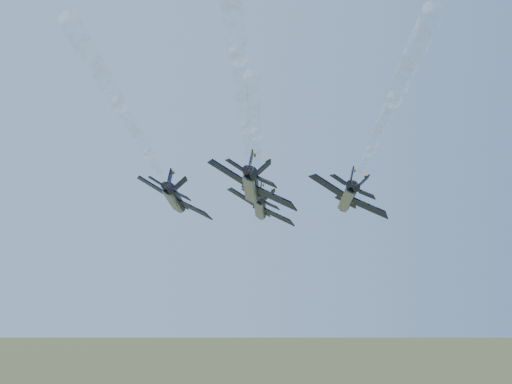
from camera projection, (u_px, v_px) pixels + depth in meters
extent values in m
cylinder|color=black|center=(261.00, 207.00, 114.56)|extent=(5.15, 12.58, 2.18)
cone|color=black|center=(263.00, 211.00, 121.93)|extent=(2.71, 2.89, 2.18)
ellipsoid|color=black|center=(263.00, 206.00, 117.75)|extent=(1.69, 2.47, 1.12)
cube|color=gray|center=(259.00, 211.00, 114.51)|extent=(4.11, 11.16, 1.07)
cube|color=black|center=(243.00, 198.00, 114.13)|extent=(4.98, 3.31, 2.87)
cube|color=yellow|center=(244.00, 198.00, 115.72)|extent=(4.68, 0.64, 2.82)
cube|color=black|center=(278.00, 217.00, 113.48)|extent=(5.65, 5.09, 2.87)
cube|color=yellow|center=(278.00, 217.00, 115.07)|extent=(4.12, 2.76, 2.82)
cube|color=black|center=(248.00, 197.00, 108.87)|extent=(2.36, 1.78, 1.33)
cube|color=black|center=(270.00, 210.00, 108.47)|extent=(2.64, 2.49, 1.33)
cube|color=black|center=(259.00, 194.00, 109.49)|extent=(1.14, 2.16, 2.41)
cube|color=black|center=(268.00, 199.00, 109.33)|extent=(2.36, 2.47, 1.74)
cylinder|color=black|center=(256.00, 203.00, 108.06)|extent=(1.64, 1.43, 1.41)
cylinder|color=black|center=(261.00, 205.00, 107.97)|extent=(1.64, 1.43, 1.41)
cylinder|color=black|center=(175.00, 198.00, 100.53)|extent=(5.15, 12.58, 2.18)
cone|color=black|center=(183.00, 203.00, 107.90)|extent=(2.71, 2.89, 2.18)
ellipsoid|color=black|center=(180.00, 197.00, 103.73)|extent=(1.69, 2.47, 1.12)
cube|color=gray|center=(173.00, 202.00, 100.49)|extent=(4.11, 11.16, 1.07)
cube|color=black|center=(154.00, 187.00, 100.11)|extent=(4.98, 3.31, 2.87)
cube|color=yellow|center=(157.00, 188.00, 101.70)|extent=(4.68, 0.64, 2.82)
cube|color=black|center=(193.00, 210.00, 99.46)|extent=(5.65, 5.09, 2.87)
cube|color=yellow|center=(195.00, 210.00, 101.04)|extent=(4.12, 2.76, 2.82)
cube|color=black|center=(155.00, 186.00, 94.85)|extent=(2.36, 1.78, 1.33)
cube|color=black|center=(180.00, 201.00, 94.45)|extent=(2.64, 2.49, 1.33)
cube|color=black|center=(168.00, 183.00, 95.47)|extent=(1.14, 2.16, 2.41)
cube|color=black|center=(178.00, 189.00, 95.31)|extent=(2.36, 2.47, 1.74)
cylinder|color=black|center=(164.00, 192.00, 94.03)|extent=(1.64, 1.43, 1.41)
cylinder|color=black|center=(169.00, 195.00, 93.95)|extent=(1.64, 1.43, 1.41)
cylinder|color=black|center=(348.00, 197.00, 98.77)|extent=(5.15, 12.58, 2.18)
cone|color=black|center=(344.00, 202.00, 106.14)|extent=(2.71, 2.89, 2.18)
ellipsoid|color=black|center=(348.00, 196.00, 101.97)|extent=(1.69, 2.47, 1.12)
cube|color=gray|center=(346.00, 201.00, 98.73)|extent=(4.11, 11.16, 1.07)
cube|color=black|center=(328.00, 186.00, 98.35)|extent=(4.98, 3.31, 2.87)
cube|color=yellow|center=(328.00, 186.00, 99.93)|extent=(4.68, 0.64, 2.82)
cube|color=black|center=(368.00, 208.00, 97.69)|extent=(5.65, 5.09, 2.87)
cube|color=yellow|center=(368.00, 209.00, 99.28)|extent=(4.12, 2.76, 2.82)
cube|color=black|center=(338.00, 185.00, 93.09)|extent=(2.36, 1.78, 1.33)
cube|color=black|center=(365.00, 200.00, 92.68)|extent=(2.64, 2.49, 1.33)
cube|color=black|center=(351.00, 181.00, 93.71)|extent=(1.14, 2.16, 2.41)
cube|color=black|center=(361.00, 187.00, 93.55)|extent=(2.36, 2.47, 1.74)
cylinder|color=black|center=(349.00, 191.00, 92.27)|extent=(1.64, 1.43, 1.41)
cylinder|color=black|center=(354.00, 194.00, 92.18)|extent=(1.64, 1.43, 1.41)
cylinder|color=black|center=(252.00, 186.00, 86.04)|extent=(5.15, 12.58, 2.18)
cone|color=black|center=(256.00, 193.00, 93.41)|extent=(2.71, 2.89, 2.18)
ellipsoid|color=black|center=(256.00, 185.00, 89.24)|extent=(1.69, 2.47, 1.12)
cube|color=gray|center=(250.00, 190.00, 86.00)|extent=(4.11, 11.16, 1.07)
cube|color=black|center=(229.00, 173.00, 85.62)|extent=(4.98, 3.31, 2.87)
cube|color=yellow|center=(230.00, 174.00, 87.20)|extent=(4.68, 0.64, 2.82)
cube|color=black|center=(275.00, 199.00, 84.96)|extent=(5.65, 5.09, 2.87)
cube|color=yellow|center=(275.00, 200.00, 86.55)|extent=(4.12, 2.76, 2.82)
cube|color=black|center=(234.00, 171.00, 80.36)|extent=(2.36, 1.78, 1.33)
cube|color=black|center=(264.00, 188.00, 79.95)|extent=(2.64, 2.49, 1.33)
cube|color=black|center=(249.00, 167.00, 80.98)|extent=(1.14, 2.16, 2.41)
cube|color=black|center=(261.00, 174.00, 80.81)|extent=(2.36, 2.47, 1.74)
cylinder|color=black|center=(245.00, 178.00, 79.54)|extent=(1.64, 1.43, 1.41)
cylinder|color=black|center=(252.00, 181.00, 79.45)|extent=(1.64, 1.43, 1.41)
cylinder|color=white|center=(256.00, 198.00, 100.09)|extent=(5.15, 16.25, 1.15)
cylinder|color=white|center=(249.00, 185.00, 84.68)|extent=(5.57, 16.35, 1.59)
cylinder|color=white|center=(239.00, 165.00, 69.26)|extent=(6.07, 16.48, 2.10)
cylinder|color=white|center=(155.00, 186.00, 86.07)|extent=(5.15, 16.25, 1.15)
cylinder|color=white|center=(124.00, 167.00, 70.65)|extent=(5.57, 16.35, 1.59)
cylinder|color=white|center=(77.00, 138.00, 55.24)|extent=(6.07, 16.48, 2.10)
cylinder|color=white|center=(357.00, 184.00, 84.30)|extent=(5.15, 16.25, 1.15)
cylinder|color=white|center=(371.00, 165.00, 68.89)|extent=(5.57, 16.35, 1.59)
cylinder|color=white|center=(393.00, 134.00, 53.48)|extent=(6.07, 16.48, 2.10)
cylinder|color=white|center=(244.00, 169.00, 71.57)|extent=(5.15, 16.25, 1.15)
cylinder|color=white|center=(230.00, 140.00, 56.16)|extent=(5.57, 16.35, 1.59)
cylinder|color=white|center=(205.00, 91.00, 40.75)|extent=(6.07, 16.48, 2.10)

